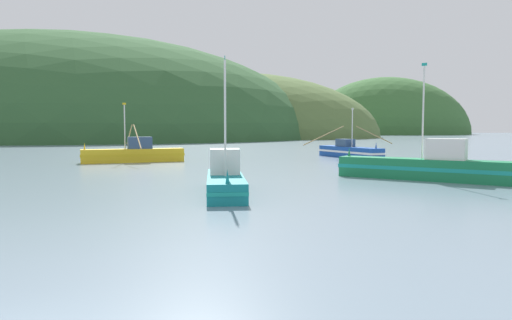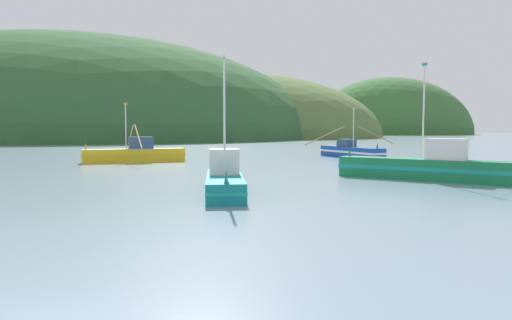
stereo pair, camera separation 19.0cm
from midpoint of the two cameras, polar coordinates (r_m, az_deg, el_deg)
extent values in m
ellipsoid|color=#2D562D|center=(173.58, -21.97, 2.58)|extent=(173.58, 138.86, 69.55)
ellipsoid|color=#386633|center=(258.52, 16.17, 3.11)|extent=(88.30, 70.64, 61.25)
ellipsoid|color=#516B38|center=(171.84, -2.23, 2.86)|extent=(106.91, 85.53, 47.19)
cube|color=gold|center=(50.05, -14.80, 0.55)|extent=(10.45, 5.04, 1.43)
cube|color=gold|center=(50.05, -14.80, 0.63)|extent=(10.56, 5.09, 0.26)
cone|color=gold|center=(49.74, -20.36, 1.63)|extent=(0.25, 0.25, 0.70)
cube|color=#334C6B|center=(50.07, -14.04, 2.10)|extent=(2.78, 2.18, 1.26)
cylinder|color=silver|center=(49.89, -15.81, 3.98)|extent=(0.12, 0.12, 4.60)
cube|color=gold|center=(49.95, -15.87, 6.76)|extent=(0.35, 0.15, 0.20)
cylinder|color=#997F4C|center=(46.24, -14.37, 2.91)|extent=(2.04, 5.58, 2.33)
cylinder|color=#997F4C|center=(53.71, -15.26, 3.04)|extent=(2.04, 5.58, 2.33)
cube|color=#197A47|center=(34.09, 20.25, -1.12)|extent=(10.69, 8.23, 1.48)
cube|color=teal|center=(34.09, 20.25, -0.99)|extent=(10.80, 8.31, 0.27)
cone|color=#197A47|center=(35.66, 11.73, 1.03)|extent=(0.28, 0.28, 0.70)
cube|color=silver|center=(33.68, 22.80, 1.25)|extent=(2.86, 2.57, 1.44)
cylinder|color=silver|center=(34.00, 20.30, 5.54)|extent=(0.12, 0.12, 6.43)
cube|color=teal|center=(34.26, 20.44, 11.13)|extent=(0.31, 0.23, 0.20)
cube|color=#147F84|center=(25.38, -3.72, -3.09)|extent=(2.46, 8.24, 1.03)
cube|color=teal|center=(25.37, -3.72, -2.98)|extent=(2.49, 8.32, 0.19)
cone|color=#147F84|center=(21.56, -3.50, -2.05)|extent=(0.21, 0.21, 0.70)
cube|color=silver|center=(26.18, -3.78, -0.16)|extent=(1.77, 1.84, 1.44)
cylinder|color=silver|center=(24.94, -3.75, 5.20)|extent=(0.12, 0.12, 6.28)
cube|color=teal|center=(25.21, -3.78, 12.62)|extent=(0.05, 0.36, 0.20)
cube|color=#19479E|center=(56.43, 11.83, 0.94)|extent=(5.78, 10.63, 1.34)
cube|color=white|center=(56.42, 11.84, 1.01)|extent=(5.84, 10.73, 0.24)
cone|color=#19479E|center=(52.45, 14.98, 1.77)|extent=(0.26, 0.26, 0.70)
cube|color=#334C6B|center=(57.14, 11.31, 2.12)|extent=(2.16, 2.56, 0.92)
cylinder|color=silver|center=(55.97, 12.15, 3.87)|extent=(0.12, 0.12, 4.43)
cube|color=white|center=(56.02, 12.19, 6.26)|extent=(0.16, 0.34, 0.20)
cylinder|color=#997F4C|center=(58.58, 14.81, 3.02)|extent=(5.18, 2.20, 2.29)
cylinder|color=#997F4C|center=(54.29, 8.69, 3.03)|extent=(5.18, 2.20, 2.29)
camera|label=1|loc=(0.09, -89.83, 0.01)|focal=32.09mm
camera|label=2|loc=(0.09, 90.17, -0.01)|focal=32.09mm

